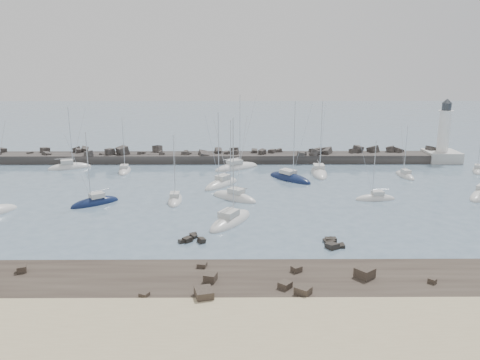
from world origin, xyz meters
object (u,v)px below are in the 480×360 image
(sailboat_1, at_px, (125,171))
(sailboat_14, at_px, (70,168))
(lighthouse, at_px, (442,148))
(sailboat_5, at_px, (234,198))
(sailboat_7, at_px, (231,222))
(sailboat_4, at_px, (236,168))
(sailboat_6, at_px, (221,185))
(sailboat_12, at_px, (477,171))
(sailboat_3, at_px, (175,200))
(sailboat_2, at_px, (95,203))
(sailboat_8, at_px, (290,179))
(sailboat_9, at_px, (375,199))
(sailboat_10, at_px, (405,176))
(sailboat_13, at_px, (319,173))

(sailboat_1, xyz_separation_m, sailboat_14, (-12.19, 2.87, 0.03))
(lighthouse, distance_m, sailboat_5, 54.81)
(sailboat_7, bearing_deg, sailboat_4, 88.59)
(sailboat_6, relative_size, sailboat_7, 0.92)
(sailboat_12, bearing_deg, sailboat_14, 177.54)
(sailboat_1, distance_m, sailboat_3, 24.45)
(sailboat_5, xyz_separation_m, sailboat_6, (-2.36, 8.35, 0.00))
(sailboat_2, relative_size, sailboat_8, 0.78)
(sailboat_9, distance_m, sailboat_10, 18.61)
(sailboat_2, relative_size, sailboat_14, 0.90)
(sailboat_2, relative_size, sailboat_10, 1.15)
(sailboat_2, height_order, sailboat_8, sailboat_8)
(sailboat_4, distance_m, sailboat_12, 49.01)
(sailboat_6, bearing_deg, sailboat_3, -126.69)
(sailboat_2, bearing_deg, sailboat_6, 29.63)
(sailboat_2, distance_m, sailboat_10, 57.77)
(sailboat_7, xyz_separation_m, sailboat_9, (23.36, 10.88, -0.02))
(sailboat_12, bearing_deg, sailboat_2, -163.15)
(sailboat_5, relative_size, sailboat_7, 0.88)
(sailboat_6, distance_m, sailboat_12, 52.68)
(sailboat_4, distance_m, sailboat_9, 31.93)
(sailboat_1, bearing_deg, sailboat_5, -41.08)
(sailboat_9, bearing_deg, sailboat_5, 178.23)
(sailboat_2, xyz_separation_m, sailboat_5, (21.88, 2.75, -0.00))
(sailboat_7, height_order, sailboat_12, sailboat_7)
(sailboat_5, distance_m, sailboat_8, 16.52)
(sailboat_1, distance_m, sailboat_9, 49.62)
(lighthouse, xyz_separation_m, sailboat_1, (-68.70, -9.67, -2.96))
(sailboat_14, bearing_deg, sailboat_9, -21.90)
(sailboat_8, bearing_deg, sailboat_10, 5.22)
(lighthouse, relative_size, sailboat_14, 1.05)
(sailboat_4, relative_size, sailboat_12, 1.63)
(sailboat_10, bearing_deg, sailboat_7, -141.82)
(lighthouse, distance_m, sailboat_4, 46.59)
(sailboat_9, height_order, sailboat_13, sailboat_13)
(sailboat_9, xyz_separation_m, sailboat_14, (-57.50, 23.11, 0.02))
(sailboat_12, bearing_deg, sailboat_6, -168.56)
(sailboat_13, xyz_separation_m, sailboat_14, (-51.35, 5.45, 0.01))
(sailboat_6, distance_m, sailboat_14, 35.16)
(sailboat_9, xyz_separation_m, sailboat_10, (10.24, 15.54, -0.00))
(sailboat_1, xyz_separation_m, sailboat_3, (12.91, -20.77, 0.01))
(sailboat_3, height_order, sailboat_6, sailboat_6)
(sailboat_1, height_order, sailboat_5, sailboat_5)
(sailboat_5, height_order, sailboat_14, sailboat_14)
(sailboat_3, height_order, sailboat_13, sailboat_13)
(sailboat_13, distance_m, sailboat_14, 51.64)
(sailboat_3, bearing_deg, sailboat_12, 18.82)
(sailboat_3, xyz_separation_m, sailboat_5, (9.50, 1.23, 0.02))
(lighthouse, height_order, sailboat_14, lighthouse)
(lighthouse, xyz_separation_m, sailboat_12, (2.99, -10.41, -2.95))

